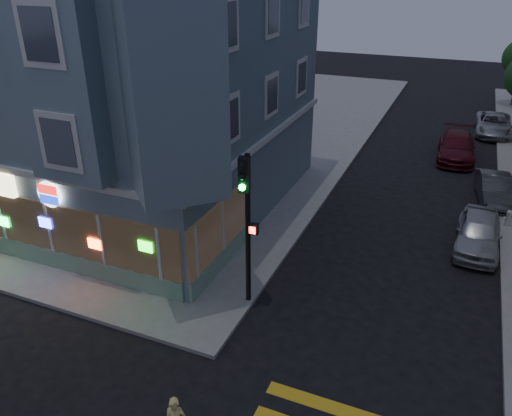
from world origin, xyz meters
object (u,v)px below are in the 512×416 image
Objects in this scene: parked_car_b at (494,189)px; parked_car_c at (457,147)px; parked_car_d at (494,124)px; fire_hydrant at (509,217)px; traffic_signal at (247,207)px; parked_car_a at (478,232)px.

parked_car_b is 0.79× the size of parked_car_c.
parked_car_d reaches higher than fire_hydrant.
traffic_signal is at bearing -110.08° from parked_car_c.
parked_car_a is at bearing 32.86° from traffic_signal.
parked_car_d is (2.10, 6.15, -0.05)m from parked_car_c.
parked_car_b is 11.93m from parked_car_d.
fire_hydrant is at bearing -89.59° from parked_car_d.
fire_hydrant is (0.60, -2.80, -0.13)m from parked_car_b.
traffic_signal reaches higher than parked_car_a.
parked_car_b is at bearing -72.58° from parked_car_c.
traffic_signal reaches higher than parked_car_d.
traffic_signal is (-5.78, -18.30, 3.06)m from parked_car_c.
parked_car_b is at bearing 45.34° from traffic_signal.
parked_car_b is (0.64, 5.20, -0.06)m from parked_car_a.
parked_car_c is 8.99m from fire_hydrant.
parked_car_d is at bearing 59.67° from traffic_signal.
traffic_signal is at bearing -129.39° from parked_car_b.
parked_car_a is 11.08m from parked_car_c.
traffic_signal is at bearing -109.78° from parked_car_d.
parked_car_d reaches higher than parked_car_b.
parked_car_d is at bearing 92.33° from fire_hydrant.
fire_hydrant is at bearing 36.43° from traffic_signal.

